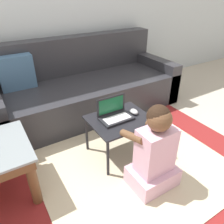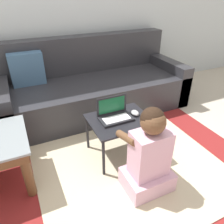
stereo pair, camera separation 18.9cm
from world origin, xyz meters
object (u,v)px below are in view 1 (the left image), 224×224
(person_seated, at_px, (155,153))
(laptop_desk, at_px, (120,123))
(laptop, at_px, (115,115))
(couch, at_px, (84,87))
(computer_mouse, at_px, (134,112))

(person_seated, bearing_deg, laptop_desk, 91.55)
(laptop, bearing_deg, person_seated, -84.29)
(couch, xyz_separation_m, laptop, (-0.15, -0.94, 0.13))
(couch, relative_size, laptop_desk, 4.18)
(computer_mouse, bearing_deg, laptop, 174.21)
(laptop, relative_size, person_seated, 0.40)
(laptop_desk, height_order, person_seated, person_seated)
(couch, distance_m, laptop, 0.96)
(laptop, distance_m, person_seated, 0.49)
(couch, distance_m, person_seated, 1.42)
(computer_mouse, bearing_deg, person_seated, -107.32)
(laptop_desk, distance_m, person_seated, 0.45)
(laptop_desk, height_order, computer_mouse, computer_mouse)
(couch, bearing_deg, person_seated, -94.02)
(computer_mouse, xyz_separation_m, person_seated, (-0.14, -0.46, -0.09))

